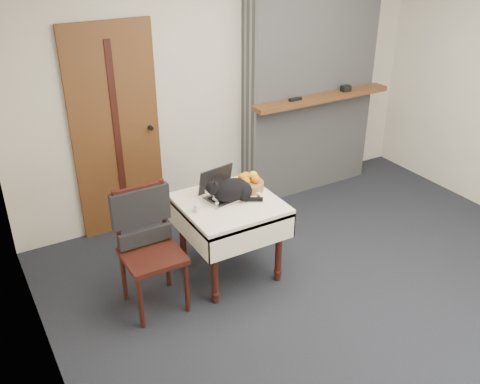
% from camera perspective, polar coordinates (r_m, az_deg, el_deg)
% --- Properties ---
extents(ground, '(4.50, 4.50, 0.00)m').
position_cam_1_polar(ground, '(4.56, 11.40, -10.71)').
color(ground, black).
rests_on(ground, ground).
extents(room_shell, '(4.52, 4.01, 2.61)m').
position_cam_1_polar(room_shell, '(4.09, 9.42, 12.73)').
color(room_shell, beige).
rests_on(room_shell, ground).
extents(door, '(0.82, 0.10, 2.00)m').
position_cam_1_polar(door, '(5.08, -13.07, 6.21)').
color(door, brown).
rests_on(door, ground).
extents(chimney, '(1.62, 0.48, 2.60)m').
position_cam_1_polar(chimney, '(5.80, 7.50, 12.40)').
color(chimney, gray).
rests_on(chimney, ground).
extents(side_table, '(0.78, 0.78, 0.70)m').
position_cam_1_polar(side_table, '(4.42, -1.15, -2.31)').
color(side_table, '#35120E').
rests_on(side_table, ground).
extents(laptop, '(0.37, 0.33, 0.24)m').
position_cam_1_polar(laptop, '(4.41, -1.97, 0.21)').
color(laptop, '#B7B7BC').
rests_on(laptop, side_table).
extents(cat, '(0.45, 0.27, 0.23)m').
position_cam_1_polar(cat, '(4.32, -0.85, 0.18)').
color(cat, black).
rests_on(cat, side_table).
extents(cream_jar, '(0.06, 0.06, 0.07)m').
position_cam_1_polar(cream_jar, '(4.21, -4.58, -1.73)').
color(cream_jar, silver).
rests_on(cream_jar, side_table).
extents(pill_bottle, '(0.03, 0.03, 0.07)m').
position_cam_1_polar(pill_bottle, '(4.37, 2.00, -0.45)').
color(pill_bottle, '#A64714').
rests_on(pill_bottle, side_table).
extents(fruit_basket, '(0.25, 0.25, 0.14)m').
position_cam_1_polar(fruit_basket, '(4.53, 0.93, 0.95)').
color(fruit_basket, olive).
rests_on(fruit_basket, side_table).
extents(desk_clutter, '(0.12, 0.09, 0.01)m').
position_cam_1_polar(desk_clutter, '(4.49, 0.64, -0.11)').
color(desk_clutter, black).
rests_on(desk_clutter, side_table).
extents(chair, '(0.46, 0.44, 0.99)m').
position_cam_1_polar(chair, '(4.14, -9.99, -4.18)').
color(chair, '#35120E').
rests_on(chair, ground).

